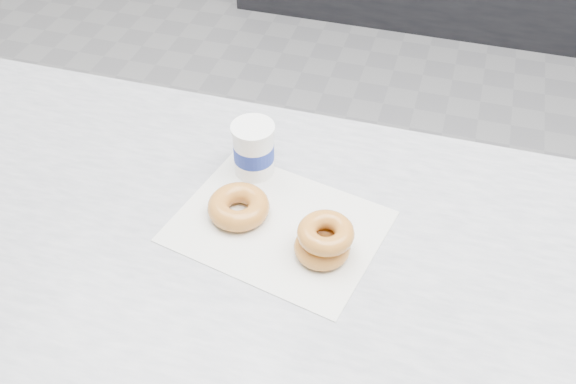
# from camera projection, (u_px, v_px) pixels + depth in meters

# --- Properties ---
(ground) EXTENTS (5.00, 5.00, 0.00)m
(ground) POSITION_uv_depth(u_px,v_px,m) (407.00, 316.00, 2.04)
(ground) COLOR gray
(ground) RESTS_ON ground
(wax_paper) EXTENTS (0.39, 0.33, 0.00)m
(wax_paper) POSITION_uv_depth(u_px,v_px,m) (278.00, 226.00, 1.09)
(wax_paper) COLOR silver
(wax_paper) RESTS_ON counter
(donut_single) EXTENTS (0.13, 0.13, 0.04)m
(donut_single) POSITION_uv_depth(u_px,v_px,m) (239.00, 207.00, 1.10)
(donut_single) COLOR #CA7F37
(donut_single) RESTS_ON wax_paper
(donut_stack) EXTENTS (0.11, 0.11, 0.06)m
(donut_stack) POSITION_uv_depth(u_px,v_px,m) (324.00, 240.00, 1.02)
(donut_stack) COLOR #CA7F37
(donut_stack) RESTS_ON wax_paper
(coffee_cup) EXTENTS (0.09, 0.09, 0.11)m
(coffee_cup) POSITION_uv_depth(u_px,v_px,m) (254.00, 149.00, 1.16)
(coffee_cup) COLOR white
(coffee_cup) RESTS_ON counter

